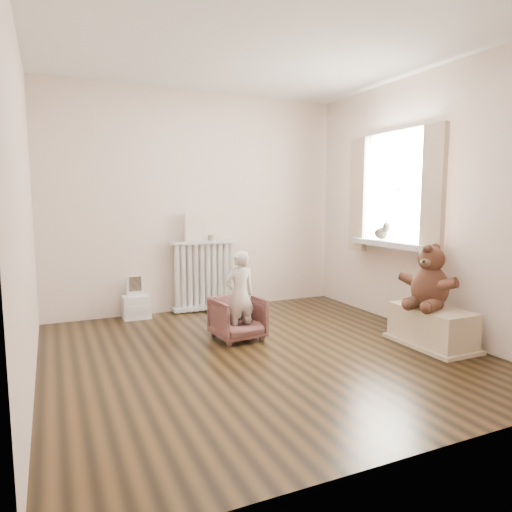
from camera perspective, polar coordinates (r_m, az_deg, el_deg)
name	(u,v)px	position (r m, az deg, el deg)	size (l,w,h in m)	color
floor	(262,353)	(4.10, 0.70, -12.00)	(3.60, 3.60, 0.01)	black
ceiling	(262,43)	(4.07, 0.76, 25.10)	(3.60, 3.60, 0.01)	white
back_wall	(198,203)	(5.56, -7.22, 6.62)	(3.60, 0.02, 2.60)	white
front_wall	(418,208)	(2.37, 19.62, 5.70)	(3.60, 0.02, 2.60)	white
left_wall	(23,205)	(3.51, -27.08, 5.66)	(0.02, 3.60, 2.60)	white
right_wall	(424,203)	(4.92, 20.22, 6.19)	(0.02, 3.60, 2.60)	white
window	(400,189)	(5.11, 17.59, 7.99)	(0.03, 0.90, 1.10)	white
window_sill	(392,244)	(5.07, 16.58, 1.47)	(0.22, 1.10, 0.06)	silver
curtain_left	(433,194)	(4.62, 21.29, 7.23)	(0.06, 0.26, 1.30)	beige
curtain_right	(358,195)	(5.48, 12.69, 7.44)	(0.06, 0.26, 1.30)	beige
radiator	(205,279)	(5.53, -6.38, -2.84)	(0.81, 0.15, 0.85)	silver
paper_doll	(193,227)	(5.42, -7.85, 3.60)	(0.20, 0.02, 0.33)	beige
tin_a	(212,238)	(5.50, -5.47, 2.29)	(0.11, 0.11, 0.07)	#A59E8C
toy_vanity	(136,294)	(5.33, -14.77, -4.67)	(0.30, 0.22, 0.47)	silver
armchair	(238,318)	(4.42, -2.30, -7.78)	(0.44, 0.45, 0.41)	brown
child	(240,295)	(4.32, -2.07, -4.90)	(0.31, 0.20, 0.85)	silver
toy_bench	(432,324)	(4.54, 21.13, -7.94)	(0.40, 0.75, 0.35)	beige
teddy_bear	(431,273)	(4.45, 20.99, -2.05)	(0.47, 0.36, 0.58)	#3A1F14
plush_cat	(382,231)	(5.16, 15.49, 3.05)	(0.15, 0.24, 0.20)	#686258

